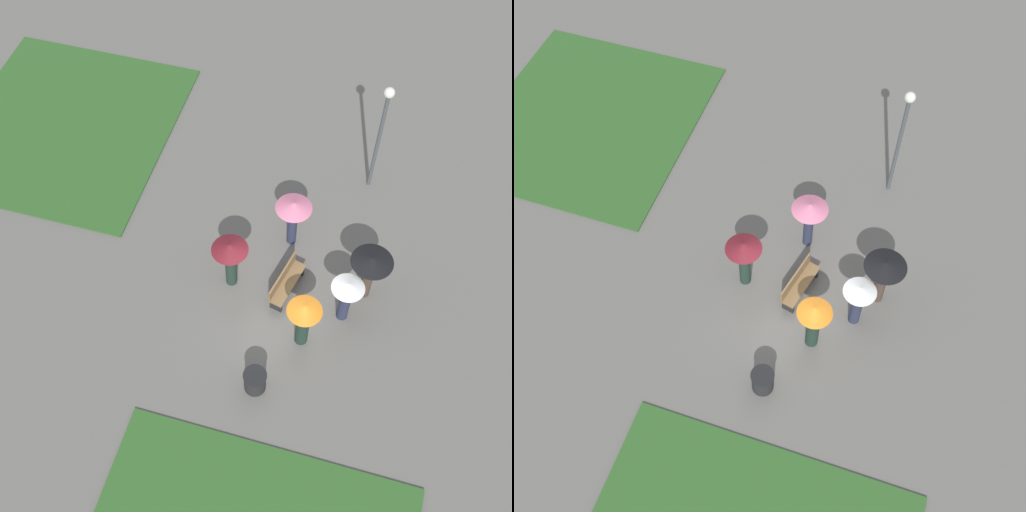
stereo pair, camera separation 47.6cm
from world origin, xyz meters
The scene contains 10 objects.
ground_plane centered at (0.00, 0.00, 0.00)m, with size 90.00×90.00×0.00m, color #66635E.
lawn_patch_far centered at (4.94, 9.19, 0.03)m, with size 7.81×7.22×0.06m.
park_bench centered at (0.61, 0.18, 0.46)m, with size 1.66×0.78×0.90m.
lamp_post centered at (5.26, -1.47, 2.68)m, with size 0.32×0.32×4.14m.
trash_bin centered at (-2.54, 0.22, 0.40)m, with size 0.64×0.64×0.79m.
crowd_person_black centered at (1.11, -2.07, 1.44)m, with size 1.19×1.19×1.93m.
crowd_person_maroon centered at (0.46, 1.79, 1.41)m, with size 1.05×1.05×1.94m.
crowd_person_orange centered at (-0.84, -0.65, 1.34)m, with size 0.96×0.96×1.98m.
crowd_person_white centered at (0.21, -1.60, 1.23)m, with size 0.92×0.92×1.81m.
crowd_person_pink centered at (2.36, 0.43, 1.47)m, with size 1.08×1.08×1.91m.
Camera 2 is at (-8.54, -1.99, 16.52)m, focal length 45.00 mm.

